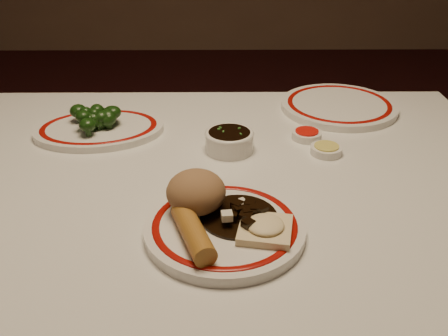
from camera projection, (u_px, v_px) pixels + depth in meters
dining_table at (212, 218)px, 0.98m from camera, size 1.20×0.90×0.75m
main_plate at (225, 228)px, 0.78m from camera, size 0.27×0.27×0.02m
rice_mound at (196, 192)px, 0.79m from camera, size 0.10×0.10×0.07m
spring_roll at (193, 232)px, 0.72m from camera, size 0.07×0.13×0.03m
fried_wonton at (265, 228)px, 0.75m from camera, size 0.09×0.09×0.02m
stirfry_heap at (241, 214)px, 0.78m from camera, size 0.12×0.12×0.03m
broccoli_plate at (99, 129)px, 1.10m from camera, size 0.31×0.27×0.02m
broccoli_pile at (98, 117)px, 1.08m from camera, size 0.12×0.11×0.05m
soy_bowl at (229, 141)px, 1.02m from camera, size 0.10×0.10×0.04m
sweet_sour_dish at (307, 135)px, 1.07m from camera, size 0.06×0.06×0.02m
mustard_dish at (326, 150)px, 1.01m from camera, size 0.06×0.06×0.02m
far_plate at (339, 106)px, 1.22m from camera, size 0.33×0.33×0.02m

